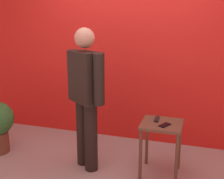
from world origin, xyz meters
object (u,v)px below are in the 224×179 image
object	(u,v)px
side_table	(161,133)
cell_phone	(165,125)
tv_remote	(157,119)
standing_person	(86,93)

from	to	relation	value
side_table	cell_phone	distance (m)	0.15
side_table	tv_remote	distance (m)	0.17
cell_phone	tv_remote	world-z (taller)	tv_remote
side_table	cell_phone	xyz separation A→B (m)	(0.04, -0.07, 0.13)
standing_person	cell_phone	bearing A→B (deg)	0.67
standing_person	tv_remote	xyz separation A→B (m)	(0.78, 0.16, -0.28)
side_table	cell_phone	bearing A→B (deg)	-60.88
tv_remote	side_table	bearing A→B (deg)	-50.09
cell_phone	tv_remote	size ratio (longest dim) A/B	0.85
side_table	tv_remote	bearing A→B (deg)	130.99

